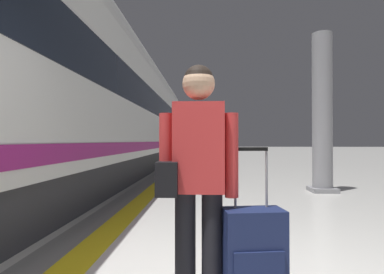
# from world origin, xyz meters

# --- Properties ---
(safety_line_strip) EXTENTS (0.36, 80.00, 0.01)m
(safety_line_strip) POSITION_xyz_m (-1.27, 10.00, 0.00)
(safety_line_strip) COLOR yellow
(safety_line_strip) RESTS_ON ground
(tactile_edge_band) EXTENTS (0.53, 80.00, 0.01)m
(tactile_edge_band) POSITION_xyz_m (-1.55, 10.00, 0.00)
(tactile_edge_band) COLOR slate
(tactile_edge_band) RESTS_ON ground
(high_speed_train) EXTENTS (2.94, 32.08, 4.97)m
(high_speed_train) POSITION_xyz_m (-3.29, 5.57, 2.50)
(high_speed_train) COLOR #38383D
(high_speed_train) RESTS_ON ground
(traveller_foreground) EXTENTS (0.52, 0.27, 1.65)m
(traveller_foreground) POSITION_xyz_m (-0.10, 0.08, 0.96)
(traveller_foreground) COLOR black
(traveller_foreground) RESTS_ON ground
(rolling_suitcase_foreground) EXTENTS (0.41, 0.28, 1.11)m
(rolling_suitcase_foreground) POSITION_xyz_m (0.27, 0.03, 0.39)
(rolling_suitcase_foreground) COLOR #19234C
(rolling_suitcase_foreground) RESTS_ON ground
(passenger_near) EXTENTS (0.49, 0.20, 1.56)m
(passenger_near) POSITION_xyz_m (0.74, 14.69, 0.90)
(passenger_near) COLOR brown
(passenger_near) RESTS_ON ground
(suitcase_near) EXTENTS (0.40, 0.27, 1.01)m
(suitcase_near) POSITION_xyz_m (1.06, 14.59, 0.34)
(suitcase_near) COLOR #596038
(suitcase_near) RESTS_ON ground
(platform_pillar) EXTENTS (0.56, 0.56, 3.60)m
(platform_pillar) POSITION_xyz_m (2.62, 5.33, 1.72)
(platform_pillar) COLOR gray
(platform_pillar) RESTS_ON ground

